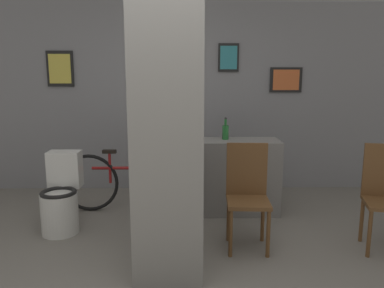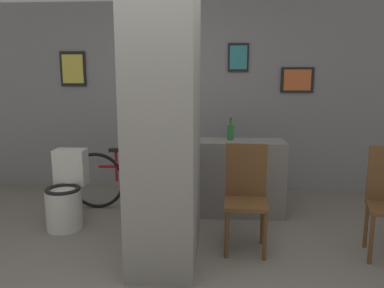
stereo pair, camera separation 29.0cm
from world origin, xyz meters
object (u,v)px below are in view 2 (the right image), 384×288
Objects in this scene: toilet at (66,196)px; bottle_tall at (230,132)px; bicycle at (137,180)px; chair_near_pillar at (246,193)px.

toilet is 3.10× the size of bottle_tall.
bicycle is at bearing 41.03° from toilet.
toilet is at bearing -162.39° from bottle_tall.
bottle_tall is (-0.12, 0.94, 0.43)m from chair_near_pillar.
toilet is at bearing 171.65° from chair_near_pillar.
bicycle is at bearing 145.38° from chair_near_pillar.
toilet is 1.93m from chair_near_pillar.
chair_near_pillar is 1.04m from bottle_tall.
chair_near_pillar is (1.89, -0.38, 0.19)m from toilet.
bicycle is (-1.23, 0.95, -0.17)m from chair_near_pillar.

